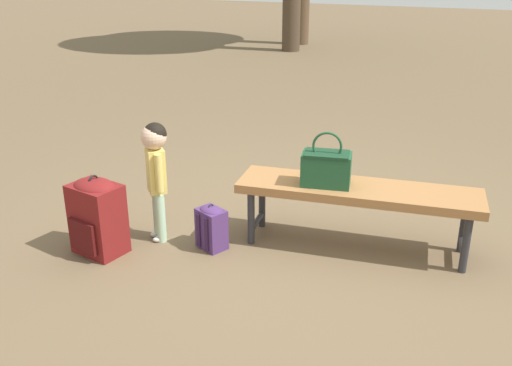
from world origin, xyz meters
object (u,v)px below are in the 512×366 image
object	(u,v)px
park_bench	(358,195)
backpack_small	(212,226)
backpack_large	(97,214)
handbag	(326,167)
child_standing	(156,164)

from	to	relation	value
park_bench	backpack_small	size ratio (longest dim) A/B	5.02
backpack_large	backpack_small	size ratio (longest dim) A/B	1.70
park_bench	handbag	bearing A→B (deg)	15.76
handbag	backpack_small	bearing A→B (deg)	26.68
backpack_large	backpack_small	xyz separation A→B (m)	(-0.66, -0.36, -0.11)
child_standing	backpack_large	world-z (taller)	child_standing
child_standing	backpack_small	bearing A→B (deg)	-175.75
park_bench	backpack_large	size ratio (longest dim) A/B	2.95
park_bench	child_standing	bearing A→B (deg)	18.52
handbag	child_standing	bearing A→B (deg)	19.05
handbag	child_standing	distance (m)	1.14
handbag	backpack_large	size ratio (longest dim) A/B	0.66
handbag	child_standing	xyz separation A→B (m)	(1.08, 0.37, -0.01)
park_bench	child_standing	xyz separation A→B (m)	(1.29, 0.43, 0.17)
child_standing	backpack_small	size ratio (longest dim) A/B	2.60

